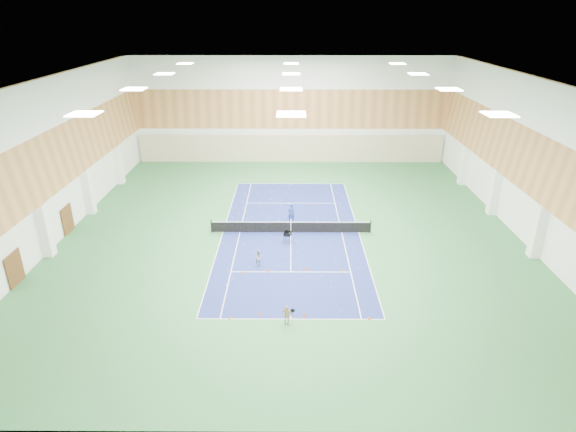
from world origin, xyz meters
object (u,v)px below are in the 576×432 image
at_px(child_apron, 287,315).
at_px(ball_cart, 288,237).
at_px(coach, 291,213).
at_px(tennis_net, 291,226).
at_px(child_court, 259,258).

relative_size(child_apron, ball_cart, 1.23).
distance_m(coach, ball_cart, 3.91).
bearing_deg(child_apron, tennis_net, 100.71).
distance_m(tennis_net, coach, 2.01).
relative_size(coach, ball_cart, 1.81).
relative_size(tennis_net, coach, 7.46).
relative_size(coach, child_apron, 1.47).
relative_size(child_court, ball_cart, 1.28).
bearing_deg(ball_cart, child_apron, -74.32).
xyz_separation_m(coach, child_apron, (-0.26, -14.26, -0.28)).
distance_m(tennis_net, child_apron, 12.28).
xyz_separation_m(tennis_net, child_court, (-2.21, -5.46, 0.06)).
bearing_deg(ball_cart, child_court, -103.23).
height_order(child_court, ball_cart, child_court).
bearing_deg(ball_cart, tennis_net, 98.03).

